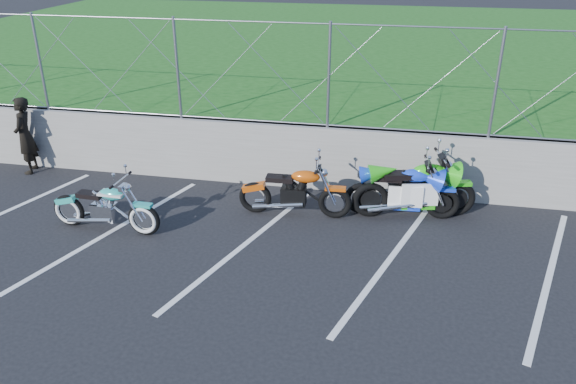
% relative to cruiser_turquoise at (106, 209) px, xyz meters
% --- Properties ---
extents(ground, '(90.00, 90.00, 0.00)m').
position_rel_cruiser_turquoise_xyz_m(ground, '(2.48, -1.00, -0.41)').
color(ground, black).
rests_on(ground, ground).
extents(retaining_wall, '(30.00, 0.22, 1.30)m').
position_rel_cruiser_turquoise_xyz_m(retaining_wall, '(2.48, 2.50, 0.24)').
color(retaining_wall, slate).
rests_on(retaining_wall, ground).
extents(grass_field, '(30.00, 20.00, 1.30)m').
position_rel_cruiser_turquoise_xyz_m(grass_field, '(2.48, 12.50, 0.24)').
color(grass_field, '#194E15').
rests_on(grass_field, ground).
extents(chain_link_fence, '(28.00, 0.03, 2.00)m').
position_rel_cruiser_turquoise_xyz_m(chain_link_fence, '(2.48, 2.50, 1.89)').
color(chain_link_fence, gray).
rests_on(chain_link_fence, retaining_wall).
extents(parking_lines, '(18.29, 4.31, 0.01)m').
position_rel_cruiser_turquoise_xyz_m(parking_lines, '(3.68, 0.00, -0.40)').
color(parking_lines, silver).
rests_on(parking_lines, ground).
extents(cruiser_turquoise, '(2.04, 0.64, 1.01)m').
position_rel_cruiser_turquoise_xyz_m(cruiser_turquoise, '(0.00, 0.00, 0.00)').
color(cruiser_turquoise, black).
rests_on(cruiser_turquoise, ground).
extents(naked_orange, '(2.08, 0.71, 1.04)m').
position_rel_cruiser_turquoise_xyz_m(naked_orange, '(3.11, 1.21, 0.04)').
color(naked_orange, black).
rests_on(naked_orange, ground).
extents(sportbike_green, '(2.23, 0.80, 1.17)m').
position_rel_cruiser_turquoise_xyz_m(sportbike_green, '(5.25, 1.61, 0.10)').
color(sportbike_green, black).
rests_on(sportbike_green, ground).
extents(sportbike_blue, '(2.07, 0.74, 1.07)m').
position_rel_cruiser_turquoise_xyz_m(sportbike_blue, '(5.03, 1.56, 0.06)').
color(sportbike_blue, black).
rests_on(sportbike_blue, ground).
extents(person_standing, '(0.55, 0.69, 1.65)m').
position_rel_cruiser_turquoise_xyz_m(person_standing, '(-2.92, 2.09, 0.42)').
color(person_standing, black).
rests_on(person_standing, ground).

